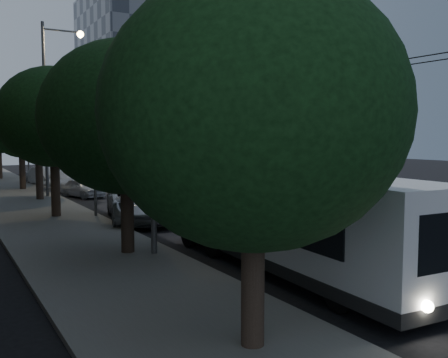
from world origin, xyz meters
TOP-DOWN VIEW (x-y plane):
  - ground at (0.00, 0.00)m, footprint 120.00×120.00m
  - sidewalk at (-7.50, 20.00)m, footprint 5.00×90.00m
  - tram_rails at (2.50, 20.00)m, footprint 4.52×90.00m
  - overhead_wires at (-4.97, 20.00)m, footprint 2.23×90.00m
  - building_distant_right at (18.00, 55.00)m, footprint 22.00×18.00m
  - trolleybus at (-2.90, -2.05)m, footprint 2.95×11.74m
  - pickup_silver at (-3.51, 8.40)m, footprint 4.54×7.10m
  - car_white_a at (-3.66, 19.00)m, footprint 2.51×3.98m
  - car_white_b at (-3.90, 24.00)m, footprint 3.95×5.45m
  - car_white_c at (-4.30, 27.92)m, footprint 2.25×4.87m
  - car_white_d at (-4.30, 29.50)m, footprint 3.04×4.55m
  - tree_0 at (-6.99, -6.57)m, footprint 5.60×5.60m
  - tree_1 at (-6.50, 1.85)m, footprint 5.68×5.68m
  - tree_2 at (-7.00, 10.92)m, footprint 5.39×5.39m
  - tree_3 at (-6.50, 18.15)m, footprint 3.97×3.97m
  - tree_4 at (-6.50, 25.05)m, footprint 3.90×3.90m
  - streetlamp_near at (-5.38, 1.22)m, footprint 2.56×0.44m
  - streetlamp_far at (-5.37, 19.42)m, footprint 2.69×0.44m

SIDE VIEW (x-z plane):
  - ground at x=0.00m, z-range 0.00..0.00m
  - tram_rails at x=2.50m, z-range 0.00..0.02m
  - sidewalk at x=-7.50m, z-range 0.00..0.15m
  - car_white_a at x=-3.66m, z-range 0.00..1.26m
  - car_white_d at x=-4.30m, z-range 0.00..1.44m
  - car_white_b at x=-3.90m, z-range 0.00..1.47m
  - car_white_c at x=-4.30m, z-range 0.00..1.55m
  - pickup_silver at x=-3.51m, z-range 0.00..1.82m
  - trolleybus at x=-2.90m, z-range -1.21..4.42m
  - overhead_wires at x=-4.97m, z-range 0.47..6.47m
  - tree_4 at x=-6.50m, z-range 1.20..7.17m
  - tree_3 at x=-6.50m, z-range 1.26..7.41m
  - tree_0 at x=-6.99m, z-range 0.98..8.01m
  - tree_1 at x=-6.50m, z-range 1.05..8.30m
  - tree_2 at x=-7.00m, z-range 1.26..8.67m
  - streetlamp_near at x=-5.38m, z-range 1.05..11.74m
  - streetlamp_far at x=-5.37m, z-range 1.08..12.35m
  - building_distant_right at x=18.00m, z-range 0.00..24.00m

